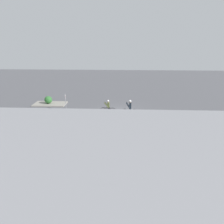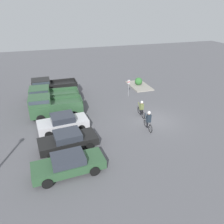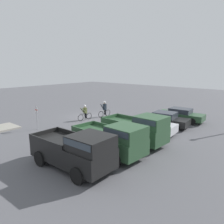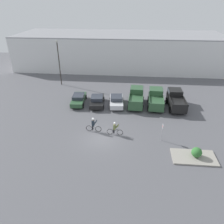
{
  "view_description": "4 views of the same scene",
  "coord_description": "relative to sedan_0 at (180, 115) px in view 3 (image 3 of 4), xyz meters",
  "views": [
    {
      "loc": [
        -0.36,
        25.08,
        8.05
      ],
      "look_at": [
        0.69,
        3.98,
        1.2
      ],
      "focal_mm": 35.0,
      "sensor_mm": 36.0,
      "label": 1
    },
    {
      "loc": [
        -16.13,
        9.3,
        9.97
      ],
      "look_at": [
        0.69,
        3.98,
        1.2
      ],
      "focal_mm": 35.0,
      "sensor_mm": 36.0,
      "label": 2
    },
    {
      "loc": [
        16.51,
        17.45,
        5.59
      ],
      "look_at": [
        0.69,
        3.98,
        1.2
      ],
      "focal_mm": 35.0,
      "sensor_mm": 36.0,
      "label": 3
    },
    {
      "loc": [
        2.98,
        -20.06,
        13.83
      ],
      "look_at": [
        0.69,
        3.98,
        1.2
      ],
      "focal_mm": 35.0,
      "sensor_mm": 36.0,
      "label": 4
    }
  ],
  "objects": [
    {
      "name": "pickup_truck_0",
      "position": [
        8.42,
        0.39,
        0.46
      ],
      "size": [
        2.34,
        5.01,
        2.24
      ],
      "color": "#2D5133",
      "rests_on": "ground_plane"
    },
    {
      "name": "sedan_1",
      "position": [
        2.8,
        -0.32,
        -0.01
      ],
      "size": [
        2.34,
        4.53,
        1.37
      ],
      "color": "black",
      "rests_on": "ground_plane"
    },
    {
      "name": "fire_lane_sign",
      "position": [
        11.16,
        -8.53,
        0.59
      ],
      "size": [
        0.06,
        0.3,
        2.12
      ],
      "color": "#9E9EA3",
      "rests_on": "ground_plane"
    },
    {
      "name": "ground_plane",
      "position": [
        4.69,
        -8.63,
        -0.7
      ],
      "size": [
        80.0,
        80.0,
        0.0
      ],
      "primitive_type": "plane",
      "color": "#56565B"
    },
    {
      "name": "pickup_truck_2",
      "position": [
        13.99,
        0.12,
        0.45
      ],
      "size": [
        2.34,
        5.12,
        2.19
      ],
      "color": "black",
      "rests_on": "ground_plane"
    },
    {
      "name": "cyclist_1",
      "position": [
        3.48,
        -7.37,
        0.23
      ],
      "size": [
        1.82,
        0.47,
        1.8
      ],
      "color": "black",
      "rests_on": "ground_plane"
    },
    {
      "name": "cyclist_0",
      "position": [
        6.0,
        -7.86,
        0.13
      ],
      "size": [
        1.85,
        0.48,
        1.64
      ],
      "color": "black",
      "rests_on": "ground_plane"
    },
    {
      "name": "sedan_0",
      "position": [
        0.0,
        0.0,
        0.0
      ],
      "size": [
        2.14,
        4.73,
        1.36
      ],
      "color": "#2D5133",
      "rests_on": "ground_plane"
    },
    {
      "name": "sedan_2",
      "position": [
        5.6,
        -0.24,
        0.05
      ],
      "size": [
        2.3,
        4.42,
        1.48
      ],
      "color": "silver",
      "rests_on": "ground_plane"
    },
    {
      "name": "pickup_truck_1",
      "position": [
        11.22,
        0.39,
        0.42
      ],
      "size": [
        2.45,
        5.13,
        2.15
      ],
      "color": "#2D5133",
      "rests_on": "ground_plane"
    }
  ]
}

